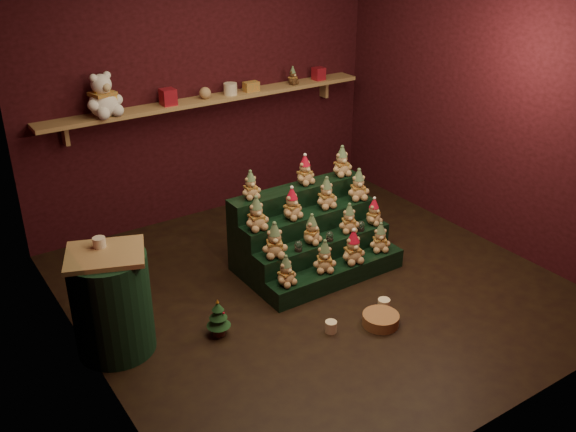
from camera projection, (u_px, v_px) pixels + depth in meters
ground at (316, 287)px, 5.77m from camera, size 4.00×4.00×0.00m
back_wall at (203, 86)px, 6.70m from camera, size 4.00×0.10×2.80m
front_wall at (533, 238)px, 3.63m from camera, size 4.00×0.10×2.80m
left_wall at (63, 197)px, 4.14m from camera, size 0.10×4.00×2.80m
right_wall at (490, 101)px, 6.19m from camera, size 0.10×4.00×2.80m
back_shelf at (211, 100)px, 6.61m from camera, size 3.60×0.26×0.24m
riser_tier_front at (337, 275)px, 5.79m from camera, size 1.40×0.22×0.18m
riser_tier_midfront at (323, 256)px, 5.92m from camera, size 1.40×0.22×0.36m
riser_tier_midback at (309, 238)px, 6.04m from camera, size 1.40×0.22×0.54m
riser_tier_back at (296, 221)px, 6.17m from camera, size 1.40×0.22×0.72m
teddy_0 at (286, 271)px, 5.42m from camera, size 0.22×0.21×0.27m
teddy_1 at (325, 256)px, 5.62m from camera, size 0.27×0.26×0.29m
teddy_2 at (353, 247)px, 5.75m from camera, size 0.25×0.23×0.31m
teddy_3 at (380, 237)px, 5.96m from camera, size 0.25×0.24×0.28m
teddy_4 at (275, 240)px, 5.49m from camera, size 0.28×0.27×0.31m
teddy_5 at (312, 229)px, 5.71m from camera, size 0.26×0.25×0.27m
teddy_6 at (349, 218)px, 5.91m from camera, size 0.25×0.24×0.27m
teddy_7 at (374, 212)px, 6.06m from camera, size 0.23×0.22×0.25m
teddy_8 at (256, 213)px, 5.56m from camera, size 0.23×0.21×0.30m
teddy_9 at (292, 204)px, 5.76m from camera, size 0.25×0.23×0.29m
teddy_10 at (326, 193)px, 5.97m from camera, size 0.23×0.21×0.29m
teddy_11 at (358, 185)px, 6.13m from camera, size 0.27×0.25×0.30m
teddy_12 at (251, 185)px, 5.73m from camera, size 0.19×0.18×0.26m
teddy_13 at (305, 170)px, 6.02m from camera, size 0.23×0.21×0.28m
teddy_14 at (342, 161)px, 6.21m from camera, size 0.23×0.21×0.29m
snow_globe_a at (298, 246)px, 5.61m from camera, size 0.07×0.07×0.10m
snow_globe_b at (330, 236)px, 5.79m from camera, size 0.07×0.07×0.09m
snow_globe_c at (361, 226)px, 5.97m from camera, size 0.07×0.07×0.10m
side_table at (112, 303)px, 4.79m from camera, size 0.68×0.63×0.85m
table_ornament at (99, 242)px, 4.66m from camera, size 0.09×0.09×0.08m
mini_christmas_tree at (218, 318)px, 5.06m from camera, size 0.19×0.19×0.33m
mug_left at (331, 327)px, 5.15m from camera, size 0.10×0.10×0.10m
mug_right at (384, 305)px, 5.42m from camera, size 0.10×0.10×0.10m
wicker_basket at (381, 320)px, 5.24m from camera, size 0.34×0.34×0.09m
white_bear at (102, 89)px, 5.90m from camera, size 0.43×0.41×0.51m
brown_bear at (293, 76)px, 7.03m from camera, size 0.17×0.16×0.19m
gift_tin_red_a at (168, 97)px, 6.30m from camera, size 0.14×0.14×0.16m
gift_tin_cream at (230, 89)px, 6.66m from camera, size 0.14×0.14×0.12m
gift_tin_red_b at (319, 74)px, 7.23m from camera, size 0.12×0.12×0.14m
shelf_plush_ball at (205, 93)px, 6.52m from camera, size 0.12×0.12×0.12m
scarf_gift_box at (251, 86)px, 6.79m from camera, size 0.16×0.10×0.10m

